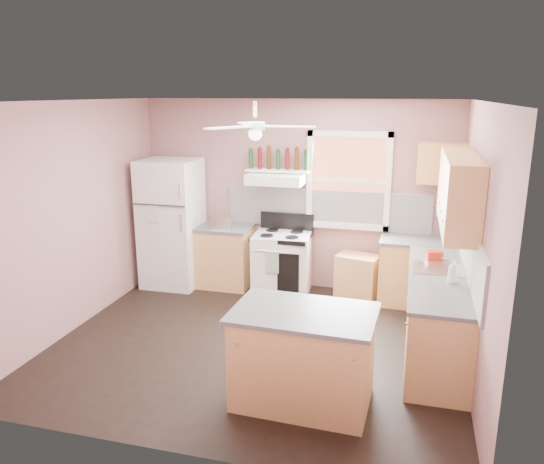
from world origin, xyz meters
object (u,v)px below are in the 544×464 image
(refrigerator, at_px, (172,223))
(cart, at_px, (357,277))
(island, at_px, (303,359))
(stove, at_px, (282,263))
(toaster, at_px, (221,222))

(refrigerator, height_order, cart, refrigerator)
(island, bearing_deg, cart, 87.89)
(refrigerator, bearing_deg, stove, 1.38)
(refrigerator, relative_size, toaster, 6.64)
(refrigerator, height_order, island, refrigerator)
(refrigerator, distance_m, toaster, 0.76)
(toaster, height_order, cart, toaster)
(cart, xyz_separation_m, island, (-0.21, -2.76, 0.15))
(refrigerator, xyz_separation_m, stove, (1.65, 0.06, -0.50))
(refrigerator, relative_size, stove, 2.16)
(refrigerator, distance_m, cart, 2.79)
(stove, relative_size, cart, 1.53)
(stove, bearing_deg, island, -76.61)
(toaster, xyz_separation_m, stove, (0.89, 0.06, -0.56))
(refrigerator, bearing_deg, toaster, -0.53)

